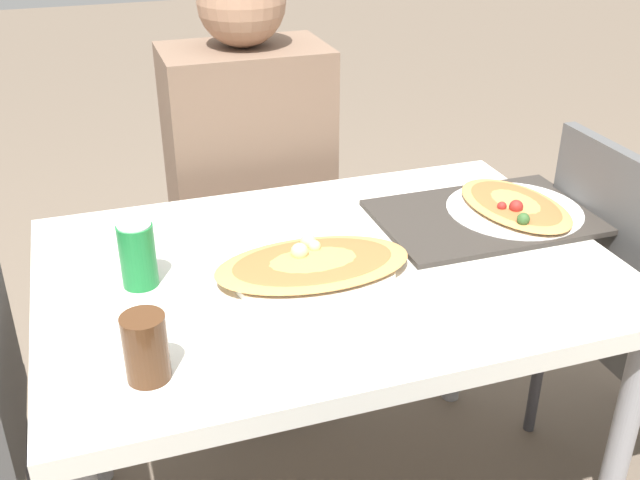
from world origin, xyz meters
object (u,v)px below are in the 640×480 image
person_seated (250,157)px  pizza_second (515,208)px  chair_far_seated (244,214)px  chair_side_right (633,303)px  pizza_main (313,266)px  dining_table (328,298)px  soda_can (138,255)px  drink_glass (146,348)px

person_seated → pizza_second: 0.71m
chair_far_seated → pizza_second: chair_far_seated is taller
chair_side_right → person_seated: size_ratio=0.73×
chair_far_seated → pizza_second: size_ratio=2.75×
pizza_main → chair_side_right: bearing=-0.2°
chair_side_right → dining_table: bearing=-92.6°
soda_can → chair_side_right: bearing=-3.7°
chair_side_right → pizza_main: 0.82m
pizza_main → soda_can: (-0.31, 0.07, 0.04)m
dining_table → drink_glass: (-0.38, -0.25, 0.14)m
chair_side_right → drink_glass: bearing=-79.2°
person_seated → chair_side_right: bearing=139.8°
drink_glass → chair_far_seated: bearing=69.3°
chair_side_right → pizza_second: 0.39m
chair_far_seated → dining_table: bearing=90.9°
chair_far_seated → chair_side_right: bearing=135.1°
chair_side_right → person_seated: 1.01m
dining_table → chair_side_right: 0.76m
dining_table → pizza_main: pizza_main is taller
pizza_second → drink_glass: bearing=-159.0°
chair_far_seated → pizza_main: (-0.03, -0.75, 0.24)m
soda_can → pizza_second: bearing=2.7°
dining_table → pizza_second: 0.47m
chair_side_right → pizza_main: (-0.78, 0.00, 0.24)m
dining_table → chair_side_right: bearing=-2.6°
dining_table → soda_can: soda_can is taller
chair_far_seated → soda_can: 0.81m
chair_side_right → drink_glass: (-1.12, -0.21, 0.28)m
person_seated → drink_glass: 0.92m
dining_table → chair_far_seated: chair_far_seated is taller
dining_table → person_seated: 0.61m
chair_side_right → person_seated: person_seated is taller
dining_table → pizza_second: pizza_second is taller
dining_table → pizza_main: bearing=-144.0°
drink_glass → pizza_second: bearing=21.0°
dining_table → soda_can: bearing=174.1°
chair_side_right → person_seated: bearing=-130.2°
chair_far_seated → person_seated: (-0.00, -0.11, 0.22)m
chair_far_seated → person_seated: size_ratio=0.73×
chair_side_right → pizza_second: (-0.28, 0.11, 0.24)m
chair_far_seated → chair_side_right: same height
soda_can → pizza_main: bearing=-12.1°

